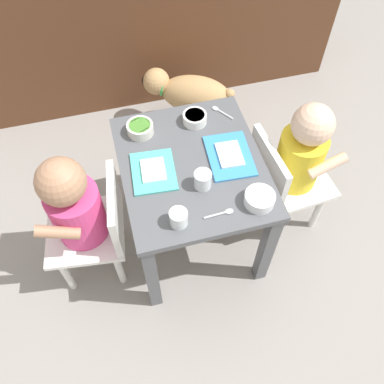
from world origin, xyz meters
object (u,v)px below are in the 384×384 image
object	(u,v)px
veggie_bowl_far	(140,128)
seated_child_left	(78,209)
water_cup_right	(179,219)
food_tray_left	(153,170)
dog	(190,94)
spoon_by_right_tray	(222,213)
dining_table	(192,180)
seated_child_right	(298,157)
food_tray_right	(229,154)
cereal_bowl_right_side	(195,118)
water_cup_left	(203,180)
veggie_bowl_near	(260,199)
spoon_by_left_tray	(220,111)

from	to	relation	value
veggie_bowl_far	seated_child_left	bearing A→B (deg)	-140.01
water_cup_right	veggie_bowl_far	distance (m)	0.41
food_tray_left	dog	bearing A→B (deg)	65.26
seated_child_left	spoon_by_right_tray	size ratio (longest dim) A/B	6.46
dining_table	seated_child_right	world-z (taller)	seated_child_right
food_tray_right	cereal_bowl_right_side	world-z (taller)	cereal_bowl_right_side
spoon_by_right_tray	seated_child_right	bearing A→B (deg)	29.83
seated_child_right	water_cup_right	world-z (taller)	seated_child_right
water_cup_left	water_cup_right	distance (m)	0.16
seated_child_left	spoon_by_right_tray	xyz separation A→B (m)	(0.45, -0.19, 0.08)
dog	cereal_bowl_right_side	bearing A→B (deg)	-102.18
dog	seated_child_left	bearing A→B (deg)	-130.11
cereal_bowl_right_side	veggie_bowl_far	bearing A→B (deg)	-179.87
seated_child_right	water_cup_right	bearing A→B (deg)	-157.72
dining_table	water_cup_left	world-z (taller)	water_cup_left
dining_table	seated_child_left	distance (m)	0.41
water_cup_left	cereal_bowl_right_side	world-z (taller)	water_cup_left
food_tray_right	cereal_bowl_right_side	size ratio (longest dim) A/B	2.42
food_tray_left	water_cup_right	bearing A→B (deg)	-80.72
veggie_bowl_near	veggie_bowl_far	distance (m)	0.50
food_tray_right	spoon_by_left_tray	bearing A→B (deg)	80.92
dining_table	spoon_by_left_tray	xyz separation A→B (m)	(0.17, 0.22, 0.10)
spoon_by_right_tray	food_tray_right	bearing A→B (deg)	66.76
dining_table	seated_child_left	bearing A→B (deg)	-175.59
seated_child_right	cereal_bowl_right_side	xyz separation A→B (m)	(-0.35, 0.20, 0.10)
food_tray_right	veggie_bowl_near	distance (m)	0.21
dining_table	spoon_by_left_tray	distance (m)	0.29
food_tray_right	water_cup_right	bearing A→B (deg)	-136.98
veggie_bowl_far	water_cup_right	bearing A→B (deg)	-83.85
water_cup_left	spoon_by_left_tray	distance (m)	0.35
spoon_by_right_tray	dining_table	bearing A→B (deg)	100.37
water_cup_right	spoon_by_left_tray	size ratio (longest dim) A/B	0.64
food_tray_left	veggie_bowl_near	distance (m)	0.37
seated_child_left	food_tray_left	distance (m)	0.29
veggie_bowl_far	veggie_bowl_near	bearing A→B (deg)	-52.04
food_tray_right	veggie_bowl_near	size ratio (longest dim) A/B	2.18
cereal_bowl_right_side	spoon_by_right_tray	size ratio (longest dim) A/B	0.89
water_cup_left	water_cup_right	bearing A→B (deg)	-132.84
veggie_bowl_near	spoon_by_right_tray	world-z (taller)	veggie_bowl_near
food_tray_left	seated_child_right	bearing A→B (deg)	-1.19
dining_table	food_tray_left	size ratio (longest dim) A/B	3.04
spoon_by_left_tray	dining_table	bearing A→B (deg)	-127.89
food_tray_right	spoon_by_left_tray	size ratio (longest dim) A/B	2.38
food_tray_left	water_cup_left	size ratio (longest dim) A/B	3.08
water_cup_left	cereal_bowl_right_side	distance (m)	0.29
food_tray_left	veggie_bowl_far	distance (m)	0.19
veggie_bowl_far	spoon_by_right_tray	world-z (taller)	veggie_bowl_far
dog	cereal_bowl_right_side	world-z (taller)	cereal_bowl_right_side
water_cup_left	veggie_bowl_far	bearing A→B (deg)	118.29
spoon_by_left_tray	dog	bearing A→B (deg)	91.46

